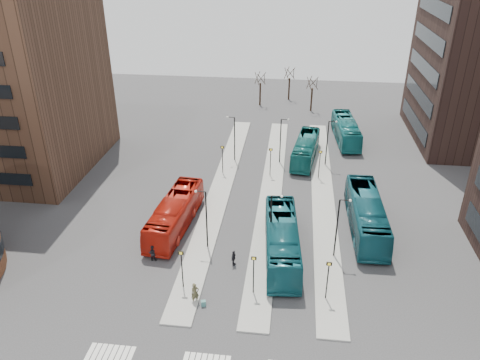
# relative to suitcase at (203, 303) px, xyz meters

# --- Properties ---
(island_left) EXTENTS (2.50, 45.00, 0.15)m
(island_left) POSITION_rel_suitcase_xyz_m (-1.72, 19.96, -0.17)
(island_left) COLOR gray
(island_left) RESTS_ON ground
(island_mid) EXTENTS (2.50, 45.00, 0.15)m
(island_mid) POSITION_rel_suitcase_xyz_m (4.28, 19.96, -0.17)
(island_mid) COLOR gray
(island_mid) RESTS_ON ground
(island_right) EXTENTS (2.50, 45.00, 0.15)m
(island_right) POSITION_rel_suitcase_xyz_m (10.28, 19.96, -0.17)
(island_right) COLOR gray
(island_right) RESTS_ON ground
(suitcase) EXTENTS (0.47, 0.42, 0.49)m
(suitcase) POSITION_rel_suitcase_xyz_m (0.00, 0.00, 0.00)
(suitcase) COLOR #1C239E
(suitcase) RESTS_ON ground
(red_bus) EXTENTS (3.77, 11.98, 3.28)m
(red_bus) POSITION_rel_suitcase_xyz_m (-5.04, 11.16, 1.40)
(red_bus) COLOR #B71B0E
(red_bus) RESTS_ON ground
(teal_bus_a) EXTENTS (3.90, 12.59, 3.45)m
(teal_bus_a) POSITION_rel_suitcase_xyz_m (5.98, 7.59, 1.48)
(teal_bus_a) COLOR #12525D
(teal_bus_a) RESTS_ON ground
(teal_bus_b) EXTENTS (4.02, 11.22, 3.06)m
(teal_bus_b) POSITION_rel_suitcase_xyz_m (8.24, 29.56, 1.28)
(teal_bus_b) COLOR #125E5C
(teal_bus_b) RESTS_ON ground
(teal_bus_c) EXTENTS (3.23, 12.79, 3.55)m
(teal_bus_c) POSITION_rel_suitcase_xyz_m (14.26, 13.07, 1.53)
(teal_bus_c) COLOR #124F5C
(teal_bus_c) RESTS_ON ground
(teal_bus_d) EXTENTS (3.65, 11.81, 3.24)m
(teal_bus_d) POSITION_rel_suitcase_xyz_m (14.12, 37.04, 1.37)
(teal_bus_d) COLOR #166D70
(teal_bus_d) RESTS_ON ground
(traveller) EXTENTS (0.82, 0.75, 1.87)m
(traveller) POSITION_rel_suitcase_xyz_m (-0.73, 0.34, 0.69)
(traveller) COLOR #48442B
(traveller) RESTS_ON ground
(commuter_a) EXTENTS (0.82, 0.65, 1.62)m
(commuter_a) POSITION_rel_suitcase_xyz_m (-5.79, 5.43, 0.56)
(commuter_a) COLOR black
(commuter_a) RESTS_ON ground
(commuter_b) EXTENTS (0.57, 0.95, 1.52)m
(commuter_b) POSITION_rel_suitcase_xyz_m (1.73, 5.62, 0.51)
(commuter_b) COLOR black
(commuter_b) RESTS_ON ground
(commuter_c) EXTENTS (0.97, 1.22, 1.66)m
(commuter_c) POSITION_rel_suitcase_xyz_m (6.79, 7.41, 0.58)
(commuter_c) COLOR black
(commuter_c) RESTS_ON ground
(sign_poles) EXTENTS (12.45, 22.12, 3.65)m
(sign_poles) POSITION_rel_suitcase_xyz_m (3.88, 12.96, 2.16)
(sign_poles) COLOR black
(sign_poles) RESTS_ON ground
(lamp_posts) EXTENTS (14.04, 20.24, 6.12)m
(lamp_posts) POSITION_rel_suitcase_xyz_m (4.91, 17.96, 3.33)
(lamp_posts) COLOR black
(lamp_posts) RESTS_ON ground
(bare_trees) EXTENTS (10.97, 8.14, 5.90)m
(bare_trees) POSITION_rel_suitcase_xyz_m (4.94, 52.62, 2.48)
(bare_trees) COLOR black
(bare_trees) RESTS_ON ground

